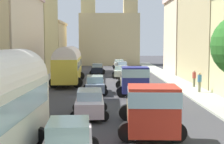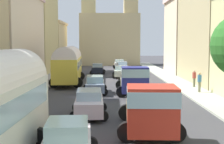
# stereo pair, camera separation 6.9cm
# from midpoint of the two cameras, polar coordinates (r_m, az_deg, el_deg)

# --- Properties ---
(ground_plane) EXTENTS (154.00, 154.00, 0.00)m
(ground_plane) POSITION_cam_midpoint_polar(r_m,az_deg,el_deg) (34.35, -0.14, -2.16)
(ground_plane) COLOR #3B3A3D
(sidewalk_left) EXTENTS (2.50, 70.00, 0.14)m
(sidewalk_left) POSITION_cam_midpoint_polar(r_m,az_deg,el_deg) (35.01, -12.10, -2.02)
(sidewalk_left) COLOR #AEA7A1
(sidewalk_left) RESTS_ON ground
(sidewalk_right) EXTENTS (2.50, 70.00, 0.14)m
(sidewalk_right) POSITION_cam_midpoint_polar(r_m,az_deg,el_deg) (35.20, 11.75, -1.98)
(sidewalk_right) COLOR #ABAF9D
(sidewalk_right) RESTS_ON ground
(building_left_2) EXTENTS (5.36, 14.12, 10.09)m
(building_left_2) POSITION_cam_midpoint_polar(r_m,az_deg,el_deg) (36.17, -17.85, 6.02)
(building_left_2) COLOR beige
(building_left_2) RESTS_ON ground
(building_left_3) EXTENTS (5.63, 11.47, 13.76)m
(building_left_3) POSITION_cam_midpoint_polar(r_m,az_deg,el_deg) (49.17, -13.49, 7.95)
(building_left_3) COLOR tan
(building_left_3) RESTS_ON ground
(building_left_4) EXTENTS (4.43, 11.01, 8.19)m
(building_left_4) POSITION_cam_midpoint_polar(r_m,az_deg,el_deg) (60.50, -10.52, 4.80)
(building_left_4) COLOR #D1B985
(building_left_4) RESTS_ON ground
(building_right_2) EXTENTS (6.46, 12.97, 13.58)m
(building_right_2) POSITION_cam_midpoint_polar(r_m,az_deg,el_deg) (36.99, 18.06, 8.70)
(building_right_2) COLOR tan
(building_right_2) RESTS_ON ground
(building_right_3) EXTENTS (6.26, 9.32, 11.00)m
(building_right_3) POSITION_cam_midpoint_polar(r_m,az_deg,el_deg) (48.24, 13.34, 6.37)
(building_right_3) COLOR beige
(building_right_3) RESTS_ON ground
(distant_church) EXTENTS (11.66, 6.90, 17.14)m
(distant_church) POSITION_cam_midpoint_polar(r_m,az_deg,el_deg) (65.06, -0.51, 6.51)
(distant_church) COLOR tan
(distant_church) RESTS_ON ground
(parked_bus_1) EXTENTS (3.55, 10.06, 4.00)m
(parked_bus_1) POSITION_cam_midpoint_polar(r_m,az_deg,el_deg) (34.81, -7.76, 1.53)
(parked_bus_1) COLOR gold
(parked_bus_1) RESTS_ON ground
(cargo_truck_0) EXTENTS (3.21, 6.85, 2.51)m
(cargo_truck_0) POSITION_cam_midpoint_polar(r_m,az_deg,el_deg) (15.40, 6.67, -6.38)
(cargo_truck_0) COLOR #B32C1C
(cargo_truck_0) RESTS_ON ground
(cargo_truck_1) EXTENTS (3.03, 7.32, 2.48)m
(cargo_truck_1) POSITION_cam_midpoint_polar(r_m,az_deg,el_deg) (27.22, 3.72, -1.46)
(cargo_truck_1) COLOR navy
(cargo_truck_1) RESTS_ON ground
(car_0) EXTENTS (2.25, 3.88, 1.62)m
(car_0) POSITION_cam_midpoint_polar(r_m,az_deg,el_deg) (34.44, 2.96, -0.79)
(car_0) COLOR #2C242C
(car_0) RESTS_ON ground
(car_1) EXTENTS (2.21, 4.10, 1.49)m
(car_1) POSITION_cam_midpoint_polar(r_m,az_deg,el_deg) (40.97, 1.42, 0.07)
(car_1) COLOR silver
(car_1) RESTS_ON ground
(car_2) EXTENTS (2.16, 4.22, 1.62)m
(car_2) POSITION_cam_midpoint_polar(r_m,az_deg,el_deg) (47.94, 1.68, 0.87)
(car_2) COLOR silver
(car_2) RESTS_ON ground
(car_3) EXTENTS (2.21, 4.41, 1.57)m
(car_3) POSITION_cam_midpoint_polar(r_m,az_deg,el_deg) (55.07, 1.21, 1.41)
(car_3) COLOR silver
(car_3) RESTS_ON ground
(car_4) EXTENTS (2.42, 3.80, 1.55)m
(car_4) POSITION_cam_midpoint_polar(r_m,az_deg,el_deg) (12.14, -7.77, -12.06)
(car_4) COLOR silver
(car_4) RESTS_ON ground
(car_5) EXTENTS (2.29, 4.18, 1.59)m
(car_5) POSITION_cam_midpoint_polar(r_m,az_deg,el_deg) (19.35, -4.04, -5.45)
(car_5) COLOR silver
(car_5) RESTS_ON ground
(car_6) EXTENTS (2.26, 4.34, 1.52)m
(car_6) POSITION_cam_midpoint_polar(r_m,az_deg,el_deg) (28.18, -3.06, -2.20)
(car_6) COLOR slate
(car_6) RESTS_ON ground
(car_7) EXTENTS (2.14, 3.94, 1.50)m
(car_7) POSITION_cam_midpoint_polar(r_m,az_deg,el_deg) (45.53, -2.61, 0.59)
(car_7) COLOR black
(car_7) RESTS_ON ground
(pedestrian_2) EXTENTS (0.39, 0.39, 1.86)m
(pedestrian_2) POSITION_cam_midpoint_polar(r_m,az_deg,el_deg) (28.81, 15.05, -1.60)
(pedestrian_2) COLOR #767457
(pedestrian_2) RESTS_ON ground
(pedestrian_3) EXTENTS (0.47, 0.47, 1.75)m
(pedestrian_3) POSITION_cam_midpoint_polar(r_m,az_deg,el_deg) (32.20, 14.16, -1.02)
(pedestrian_3) COLOR #696B4F
(pedestrian_3) RESTS_ON ground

